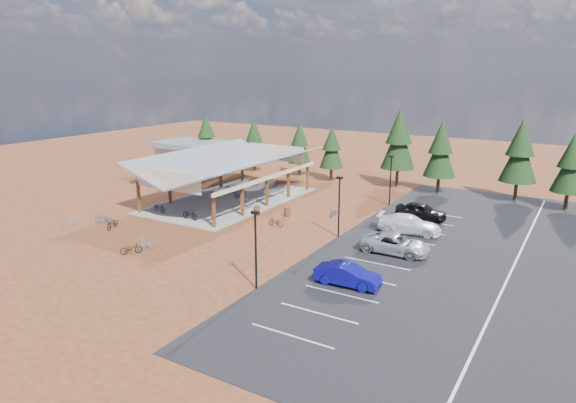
{
  "coord_description": "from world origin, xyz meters",
  "views": [
    {
      "loc": [
        22.35,
        -34.84,
        13.68
      ],
      "look_at": [
        0.34,
        1.63,
        2.52
      ],
      "focal_mm": 32.0,
      "sensor_mm": 36.0,
      "label": 1
    }
  ],
  "objects_px": {
    "bike_7": "(279,183)",
    "bike_13": "(146,242)",
    "lamp_post_1": "(339,203)",
    "car_1": "(348,275)",
    "bike_12": "(131,248)",
    "car_3": "(409,224)",
    "outbuilding": "(197,156)",
    "bike_10": "(104,218)",
    "bike_0": "(159,207)",
    "bike_8": "(112,224)",
    "bike_14": "(334,212)",
    "bike_4": "(190,214)",
    "bike_5": "(245,202)",
    "bike_pavilion": "(230,165)",
    "bike_3": "(254,180)",
    "trash_bin_0": "(257,211)",
    "bike_1": "(215,194)",
    "lamp_post_0": "(256,245)",
    "bike_9": "(75,221)",
    "car_4": "(421,211)",
    "bike_16": "(275,222)",
    "lamp_post_2": "(391,177)",
    "car_2": "(395,244)",
    "bike_6": "(240,196)",
    "bike_2": "(231,188)"
  },
  "relations": [
    {
      "from": "bike_8",
      "to": "bike_pavilion",
      "type": "bearing_deg",
      "value": 56.6
    },
    {
      "from": "bike_0",
      "to": "bike_7",
      "type": "relative_size",
      "value": 1.23
    },
    {
      "from": "bike_7",
      "to": "car_4",
      "type": "xyz_separation_m",
      "value": [
        18.2,
        -4.29,
        0.28
      ]
    },
    {
      "from": "outbuilding",
      "to": "bike_9",
      "type": "xyz_separation_m",
      "value": [
        7.47,
        -25.25,
        -1.57
      ]
    },
    {
      "from": "lamp_post_1",
      "to": "bike_2",
      "type": "xyz_separation_m",
      "value": [
        -16.88,
        7.51,
        -2.37
      ]
    },
    {
      "from": "bike_pavilion",
      "to": "bike_4",
      "type": "bearing_deg",
      "value": -81.34
    },
    {
      "from": "bike_13",
      "to": "bike_4",
      "type": "bearing_deg",
      "value": -160.23
    },
    {
      "from": "lamp_post_1",
      "to": "trash_bin_0",
      "type": "bearing_deg",
      "value": 168.99
    },
    {
      "from": "bike_pavilion",
      "to": "lamp_post_2",
      "type": "height_order",
      "value": "lamp_post_2"
    },
    {
      "from": "outbuilding",
      "to": "bike_14",
      "type": "xyz_separation_m",
      "value": [
        25.97,
        -10.73,
        -1.62
      ]
    },
    {
      "from": "outbuilding",
      "to": "bike_6",
      "type": "bearing_deg",
      "value": -35.01
    },
    {
      "from": "lamp_post_1",
      "to": "bike_5",
      "type": "bearing_deg",
      "value": 164.21
    },
    {
      "from": "outbuilding",
      "to": "lamp_post_2",
      "type": "bearing_deg",
      "value": -7.85
    },
    {
      "from": "bike_9",
      "to": "bike_16",
      "type": "distance_m",
      "value": 17.92
    },
    {
      "from": "lamp_post_0",
      "to": "bike_7",
      "type": "relative_size",
      "value": 3.5
    },
    {
      "from": "outbuilding",
      "to": "car_3",
      "type": "height_order",
      "value": "outbuilding"
    },
    {
      "from": "car_3",
      "to": "bike_16",
      "type": "bearing_deg",
      "value": 102.79
    },
    {
      "from": "bike_10",
      "to": "outbuilding",
      "type": "bearing_deg",
      "value": -176.09
    },
    {
      "from": "bike_1",
      "to": "car_4",
      "type": "xyz_separation_m",
      "value": [
        21.17,
        3.88,
        0.23
      ]
    },
    {
      "from": "bike_10",
      "to": "bike_14",
      "type": "distance_m",
      "value": 21.01
    },
    {
      "from": "bike_10",
      "to": "car_3",
      "type": "bearing_deg",
      "value": 97.68
    },
    {
      "from": "bike_16",
      "to": "car_4",
      "type": "distance_m",
      "value": 13.56
    },
    {
      "from": "bike_5",
      "to": "bike_16",
      "type": "xyz_separation_m",
      "value": [
        5.95,
        -3.61,
        -0.2
      ]
    },
    {
      "from": "car_1",
      "to": "car_3",
      "type": "relative_size",
      "value": 0.81
    },
    {
      "from": "bike_16",
      "to": "car_3",
      "type": "height_order",
      "value": "car_3"
    },
    {
      "from": "trash_bin_0",
      "to": "car_2",
      "type": "distance_m",
      "value": 15.14
    },
    {
      "from": "bike_7",
      "to": "bike_13",
      "type": "height_order",
      "value": "bike_13"
    },
    {
      "from": "bike_6",
      "to": "bike_10",
      "type": "relative_size",
      "value": 0.83
    },
    {
      "from": "bike_4",
      "to": "outbuilding",
      "type": "bearing_deg",
      "value": 43.82
    },
    {
      "from": "bike_1",
      "to": "bike_16",
      "type": "bearing_deg",
      "value": -101.61
    },
    {
      "from": "outbuilding",
      "to": "bike_3",
      "type": "xyz_separation_m",
      "value": [
        11.99,
        -3.76,
        -1.41
      ]
    },
    {
      "from": "outbuilding",
      "to": "bike_10",
      "type": "relative_size",
      "value": 5.82
    },
    {
      "from": "bike_0",
      "to": "lamp_post_1",
      "type": "bearing_deg",
      "value": -70.03
    },
    {
      "from": "bike_4",
      "to": "bike_14",
      "type": "relative_size",
      "value": 1.18
    },
    {
      "from": "bike_14",
      "to": "bike_12",
      "type": "bearing_deg",
      "value": -118.11
    },
    {
      "from": "lamp_post_2",
      "to": "bike_12",
      "type": "distance_m",
      "value": 26.54
    },
    {
      "from": "bike_0",
      "to": "bike_14",
      "type": "bearing_deg",
      "value": -50.54
    },
    {
      "from": "bike_10",
      "to": "bike_3",
      "type": "bearing_deg",
      "value": 154.55
    },
    {
      "from": "bike_4",
      "to": "trash_bin_0",
      "type": "bearing_deg",
      "value": -39.39
    },
    {
      "from": "lamp_post_0",
      "to": "car_4",
      "type": "relative_size",
      "value": 1.11
    },
    {
      "from": "bike_9",
      "to": "bike_10",
      "type": "bearing_deg",
      "value": -111.07
    },
    {
      "from": "lamp_post_1",
      "to": "car_1",
      "type": "xyz_separation_m",
      "value": [
        4.77,
        -8.57,
        -2.23
      ]
    },
    {
      "from": "bike_16",
      "to": "car_2",
      "type": "height_order",
      "value": "car_2"
    },
    {
      "from": "lamp_post_0",
      "to": "car_3",
      "type": "distance_m",
      "value": 16.85
    },
    {
      "from": "trash_bin_0",
      "to": "bike_1",
      "type": "relative_size",
      "value": 0.54
    },
    {
      "from": "bike_8",
      "to": "bike_14",
      "type": "xyz_separation_m",
      "value": [
        14.89,
        13.38,
        -0.06
      ]
    },
    {
      "from": "bike_pavilion",
      "to": "bike_14",
      "type": "height_order",
      "value": "bike_pavilion"
    },
    {
      "from": "bike_4",
      "to": "bike_5",
      "type": "xyz_separation_m",
      "value": [
        1.84,
        6.06,
        0.04
      ]
    },
    {
      "from": "outbuilding",
      "to": "bike_9",
      "type": "relative_size",
      "value": 7.24
    },
    {
      "from": "bike_12",
      "to": "car_3",
      "type": "height_order",
      "value": "car_3"
    }
  ]
}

